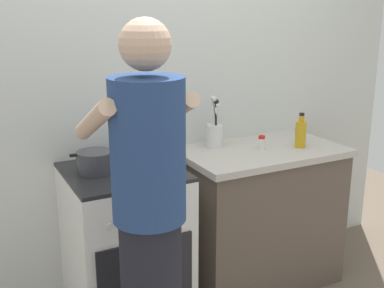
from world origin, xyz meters
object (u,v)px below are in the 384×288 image
at_px(utensil_crock, 214,131).
at_px(spice_bottle, 262,143).
at_px(oil_bottle, 301,133).
at_px(mixing_bowl, 144,156).
at_px(pot, 95,162).
at_px(person, 149,227).
at_px(stove_range, 126,247).

relative_size(utensil_crock, spice_bottle, 3.76).
height_order(spice_bottle, oil_bottle, oil_bottle).
bearing_deg(utensil_crock, mixing_bowl, -166.39).
distance_m(pot, person, 0.67).
height_order(pot, mixing_bowl, pot).
bearing_deg(pot, spice_bottle, -1.82).
relative_size(spice_bottle, oil_bottle, 0.39).
bearing_deg(spice_bottle, stove_range, 179.56).
distance_m(oil_bottle, person, 1.36).
relative_size(mixing_bowl, oil_bottle, 1.18).
xyz_separation_m(utensil_crock, spice_bottle, (0.23, -0.18, -0.06)).
relative_size(pot, person, 0.15).
height_order(mixing_bowl, oil_bottle, oil_bottle).
relative_size(stove_range, mixing_bowl, 3.52).
height_order(mixing_bowl, spice_bottle, mixing_bowl).
xyz_separation_m(mixing_bowl, spice_bottle, (0.75, -0.05, -0.01)).
height_order(utensil_crock, spice_bottle, utensil_crock).
xyz_separation_m(stove_range, utensil_crock, (0.66, 0.17, 0.55)).
relative_size(utensil_crock, person, 0.19).
relative_size(stove_range, spice_bottle, 10.58).
xyz_separation_m(stove_range, mixing_bowl, (0.14, 0.05, 0.50)).
height_order(mixing_bowl, utensil_crock, utensil_crock).
bearing_deg(oil_bottle, stove_range, 176.04).
bearing_deg(stove_range, oil_bottle, -3.96).
bearing_deg(person, oil_bottle, 24.22).
distance_m(stove_range, pot, 0.53).
relative_size(stove_range, oil_bottle, 4.17).
bearing_deg(pot, person, -87.17).
bearing_deg(pot, utensil_crock, 10.36).
bearing_deg(stove_range, spice_bottle, -0.44).
bearing_deg(pot, stove_range, -10.44).
bearing_deg(stove_range, pot, 169.56).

